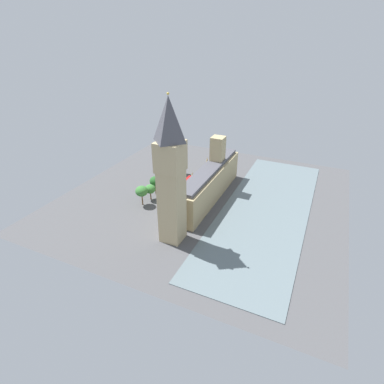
{
  "coord_description": "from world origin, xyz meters",
  "views": [
    {
      "loc": [
        -47.91,
        118.47,
        71.59
      ],
      "look_at": [
        1.0,
        12.45,
        8.46
      ],
      "focal_mm": 28.32,
      "sensor_mm": 36.0,
      "label": 1
    }
  ],
  "objects_px": {
    "parliament_building": "(210,181)",
    "car_blue_by_river_gate": "(170,204)",
    "street_lamp_leading": "(166,179)",
    "car_yellow_cab_near_tower": "(179,195)",
    "plane_tree_under_trees": "(142,191)",
    "plane_tree_kerbside": "(150,189)",
    "double_decker_bus_opposite_hall": "(187,184)",
    "plane_tree_trailing": "(182,164)",
    "plane_tree_far_end": "(155,181)",
    "clock_tower": "(171,172)",
    "pedestrian_corner": "(210,175)",
    "pedestrian_midblock": "(193,193)"
  },
  "relations": [
    {
      "from": "parliament_building",
      "to": "car_blue_by_river_gate",
      "type": "bearing_deg",
      "value": 49.05
    },
    {
      "from": "parliament_building",
      "to": "street_lamp_leading",
      "type": "height_order",
      "value": "parliament_building"
    },
    {
      "from": "car_yellow_cab_near_tower",
      "to": "street_lamp_leading",
      "type": "relative_size",
      "value": 0.69
    },
    {
      "from": "plane_tree_under_trees",
      "to": "plane_tree_kerbside",
      "type": "relative_size",
      "value": 1.23
    },
    {
      "from": "double_decker_bus_opposite_hall",
      "to": "plane_tree_trailing",
      "type": "height_order",
      "value": "plane_tree_trailing"
    },
    {
      "from": "double_decker_bus_opposite_hall",
      "to": "plane_tree_far_end",
      "type": "height_order",
      "value": "plane_tree_far_end"
    },
    {
      "from": "plane_tree_trailing",
      "to": "parliament_building",
      "type": "bearing_deg",
      "value": 143.53
    },
    {
      "from": "plane_tree_under_trees",
      "to": "clock_tower",
      "type": "bearing_deg",
      "value": 146.01
    },
    {
      "from": "clock_tower",
      "to": "plane_tree_far_end",
      "type": "bearing_deg",
      "value": -48.98
    },
    {
      "from": "double_decker_bus_opposite_hall",
      "to": "plane_tree_under_trees",
      "type": "bearing_deg",
      "value": -115.19
    },
    {
      "from": "car_blue_by_river_gate",
      "to": "pedestrian_corner",
      "type": "bearing_deg",
      "value": -102.07
    },
    {
      "from": "car_yellow_cab_near_tower",
      "to": "car_blue_by_river_gate",
      "type": "height_order",
      "value": "same"
    },
    {
      "from": "plane_tree_under_trees",
      "to": "parliament_building",
      "type": "bearing_deg",
      "value": -141.51
    },
    {
      "from": "double_decker_bus_opposite_hall",
      "to": "plane_tree_trailing",
      "type": "xyz_separation_m",
      "value": [
        9.73,
        -13.9,
        3.68
      ]
    },
    {
      "from": "double_decker_bus_opposite_hall",
      "to": "plane_tree_trailing",
      "type": "relative_size",
      "value": 1.21
    },
    {
      "from": "plane_tree_far_end",
      "to": "clock_tower",
      "type": "bearing_deg",
      "value": 131.02
    },
    {
      "from": "plane_tree_far_end",
      "to": "plane_tree_under_trees",
      "type": "bearing_deg",
      "value": 88.18
    },
    {
      "from": "car_blue_by_river_gate",
      "to": "parliament_building",
      "type": "bearing_deg",
      "value": -135.46
    },
    {
      "from": "pedestrian_corner",
      "to": "pedestrian_midblock",
      "type": "distance_m",
      "value": 22.96
    },
    {
      "from": "car_blue_by_river_gate",
      "to": "car_yellow_cab_near_tower",
      "type": "bearing_deg",
      "value": -94.96
    },
    {
      "from": "pedestrian_corner",
      "to": "plane_tree_trailing",
      "type": "bearing_deg",
      "value": -169.95
    },
    {
      "from": "pedestrian_corner",
      "to": "plane_tree_kerbside",
      "type": "relative_size",
      "value": 0.22
    },
    {
      "from": "double_decker_bus_opposite_hall",
      "to": "plane_tree_under_trees",
      "type": "xyz_separation_m",
      "value": [
        11.38,
        23.34,
        4.39
      ]
    },
    {
      "from": "plane_tree_trailing",
      "to": "street_lamp_leading",
      "type": "xyz_separation_m",
      "value": [
        0.32,
        17.17,
        -1.95
      ]
    },
    {
      "from": "pedestrian_corner",
      "to": "pedestrian_midblock",
      "type": "bearing_deg",
      "value": -95.44
    },
    {
      "from": "pedestrian_corner",
      "to": "street_lamp_leading",
      "type": "relative_size",
      "value": 0.27
    },
    {
      "from": "parliament_building",
      "to": "car_blue_by_river_gate",
      "type": "relative_size",
      "value": 11.93
    },
    {
      "from": "street_lamp_leading",
      "to": "plane_tree_trailing",
      "type": "bearing_deg",
      "value": -91.07
    },
    {
      "from": "pedestrian_corner",
      "to": "plane_tree_under_trees",
      "type": "height_order",
      "value": "plane_tree_under_trees"
    },
    {
      "from": "plane_tree_trailing",
      "to": "pedestrian_midblock",
      "type": "bearing_deg",
      "value": 129.01
    },
    {
      "from": "double_decker_bus_opposite_hall",
      "to": "car_yellow_cab_near_tower",
      "type": "bearing_deg",
      "value": -86.24
    },
    {
      "from": "plane_tree_trailing",
      "to": "plane_tree_kerbside",
      "type": "height_order",
      "value": "plane_tree_trailing"
    },
    {
      "from": "parliament_building",
      "to": "plane_tree_trailing",
      "type": "distance_m",
      "value": 29.18
    },
    {
      "from": "clock_tower",
      "to": "plane_tree_far_end",
      "type": "height_order",
      "value": "clock_tower"
    },
    {
      "from": "pedestrian_midblock",
      "to": "plane_tree_far_end",
      "type": "xyz_separation_m",
      "value": [
        16.45,
        7.21,
        6.34
      ]
    },
    {
      "from": "pedestrian_corner",
      "to": "clock_tower",
      "type": "bearing_deg",
      "value": -87.91
    },
    {
      "from": "car_yellow_cab_near_tower",
      "to": "pedestrian_corner",
      "type": "height_order",
      "value": "car_yellow_cab_near_tower"
    },
    {
      "from": "car_yellow_cab_near_tower",
      "to": "plane_tree_kerbside",
      "type": "bearing_deg",
      "value": -147.29
    },
    {
      "from": "pedestrian_corner",
      "to": "plane_tree_under_trees",
      "type": "relative_size",
      "value": 0.18
    },
    {
      "from": "car_yellow_cab_near_tower",
      "to": "car_blue_by_river_gate",
      "type": "relative_size",
      "value": 0.9
    },
    {
      "from": "plane_tree_far_end",
      "to": "plane_tree_kerbside",
      "type": "height_order",
      "value": "plane_tree_far_end"
    },
    {
      "from": "car_yellow_cab_near_tower",
      "to": "parliament_building",
      "type": "bearing_deg",
      "value": 22.0
    },
    {
      "from": "car_yellow_cab_near_tower",
      "to": "clock_tower",
      "type": "bearing_deg",
      "value": -70.32
    },
    {
      "from": "double_decker_bus_opposite_hall",
      "to": "car_blue_by_river_gate",
      "type": "relative_size",
      "value": 2.19
    },
    {
      "from": "pedestrian_corner",
      "to": "car_yellow_cab_near_tower",
      "type": "bearing_deg",
      "value": -105.57
    },
    {
      "from": "clock_tower",
      "to": "car_yellow_cab_near_tower",
      "type": "relative_size",
      "value": 12.7
    },
    {
      "from": "parliament_building",
      "to": "street_lamp_leading",
      "type": "xyz_separation_m",
      "value": [
        23.74,
        -0.13,
        -3.89
      ]
    },
    {
      "from": "plane_tree_far_end",
      "to": "plane_tree_trailing",
      "type": "xyz_separation_m",
      "value": [
        -1.29,
        -25.93,
        -0.74
      ]
    },
    {
      "from": "pedestrian_midblock",
      "to": "plane_tree_far_end",
      "type": "bearing_deg",
      "value": -133.83
    },
    {
      "from": "clock_tower",
      "to": "plane_tree_kerbside",
      "type": "relative_size",
      "value": 7.09
    }
  ]
}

